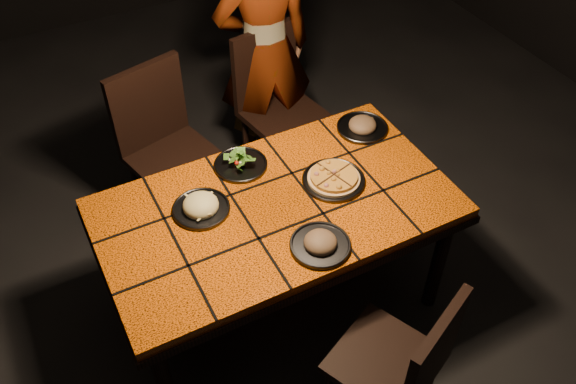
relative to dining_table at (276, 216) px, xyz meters
name	(u,v)px	position (x,y,z in m)	size (l,w,h in m)	color
room_shell	(273,61)	(0.00, 0.00, 0.83)	(6.04, 7.04, 3.08)	black
dining_table	(276,216)	(0.00, 0.00, 0.00)	(1.62, 0.92, 0.75)	#E15B07
chair_near	(405,362)	(0.16, -0.83, -0.16)	(0.53, 0.53, 0.89)	black
chair_far_left	(164,140)	(-0.25, 0.90, -0.11)	(0.54, 0.54, 0.99)	black
chair_far_right	(276,98)	(0.49, 0.98, -0.12)	(0.51, 0.51, 0.97)	black
diner	(264,51)	(0.48, 1.11, 0.14)	(0.59, 0.39, 1.62)	brown
plate_pizza	(334,179)	(0.31, 0.01, 0.10)	(0.31, 0.31, 0.04)	#323237
plate_pasta	(201,207)	(-0.31, 0.12, 0.10)	(0.26, 0.26, 0.09)	#323237
plate_salad	(240,162)	(-0.04, 0.31, 0.10)	(0.26, 0.26, 0.07)	#323237
plate_mushroom_a	(320,243)	(0.05, -0.31, 0.10)	(0.26, 0.26, 0.09)	#323237
plate_mushroom_b	(362,125)	(0.64, 0.28, 0.10)	(0.26, 0.26, 0.09)	#323237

